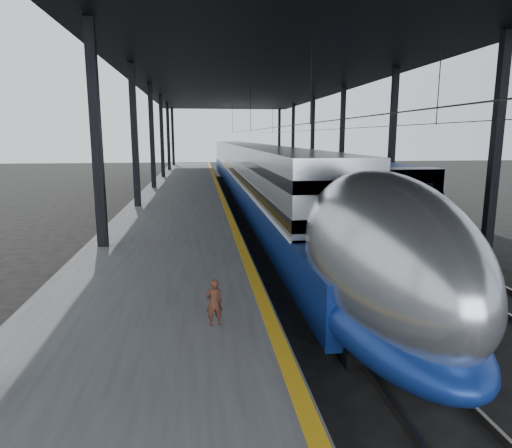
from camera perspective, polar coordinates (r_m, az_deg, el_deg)
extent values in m
plane|color=black|center=(13.29, 2.97, -11.25)|extent=(160.00, 160.00, 0.00)
cube|color=#4C4C4F|center=(32.45, -9.35, 2.75)|extent=(6.00, 80.00, 1.00)
cube|color=gold|center=(32.40, -4.42, 3.75)|extent=(0.30, 80.00, 0.01)
cube|color=slate|center=(32.67, -0.92, 2.20)|extent=(0.08, 80.00, 0.16)
cube|color=slate|center=(32.86, 1.58, 2.25)|extent=(0.08, 80.00, 0.16)
cube|color=slate|center=(33.57, 7.60, 2.34)|extent=(0.08, 80.00, 0.16)
cube|color=slate|center=(33.97, 9.95, 2.37)|extent=(0.08, 80.00, 0.16)
cube|color=black|center=(17.50, -19.23, 8.64)|extent=(0.35, 0.35, 9.00)
cube|color=black|center=(20.79, 27.77, 8.26)|extent=(0.35, 0.35, 9.00)
cube|color=black|center=(27.36, -14.89, 9.46)|extent=(0.35, 0.35, 9.00)
cube|color=black|center=(29.57, 16.63, 9.45)|extent=(0.35, 0.35, 9.00)
cube|color=black|center=(37.29, -12.84, 9.83)|extent=(0.35, 0.35, 9.00)
cube|color=black|center=(38.94, 10.69, 9.95)|extent=(0.35, 0.35, 9.00)
cube|color=black|center=(47.26, -11.66, 10.04)|extent=(0.35, 0.35, 9.00)
cube|color=black|center=(48.57, 7.06, 10.20)|extent=(0.35, 0.35, 9.00)
cube|color=black|center=(57.23, -10.89, 10.17)|extent=(0.35, 0.35, 9.00)
cube|color=black|center=(58.32, 4.64, 10.34)|extent=(0.35, 0.35, 9.00)
cube|color=black|center=(67.21, -10.34, 10.27)|extent=(0.35, 0.35, 9.00)
cube|color=black|center=(68.14, 2.92, 10.43)|extent=(0.35, 0.35, 9.00)
cube|color=black|center=(32.65, 0.17, 18.35)|extent=(18.00, 75.00, 0.45)
cylinder|color=slate|center=(32.39, 0.34, 11.75)|extent=(0.03, 74.00, 0.03)
cylinder|color=slate|center=(33.41, 9.06, 11.59)|extent=(0.03, 74.00, 0.03)
cube|color=#ACAEB3|center=(41.87, -1.35, 7.22)|extent=(2.95, 57.00, 4.07)
cube|color=navy|center=(40.48, -1.13, 5.29)|extent=(3.03, 62.00, 1.58)
cube|color=silver|center=(41.90, -1.35, 6.60)|extent=(3.06, 57.00, 0.10)
cube|color=black|center=(41.81, -1.36, 8.83)|extent=(2.99, 57.00, 0.43)
cube|color=black|center=(41.87, -1.35, 7.22)|extent=(2.99, 57.00, 0.43)
ellipsoid|color=#ACAEB3|center=(11.26, 15.02, -3.96)|extent=(2.95, 8.40, 4.07)
ellipsoid|color=navy|center=(11.61, 14.73, -9.56)|extent=(3.03, 8.40, 1.73)
ellipsoid|color=black|center=(8.79, 21.60, -3.02)|extent=(1.53, 2.20, 0.92)
cube|color=black|center=(11.92, 14.54, -13.25)|extent=(2.24, 2.60, 0.40)
cube|color=black|center=(32.70, 0.34, 2.43)|extent=(2.24, 2.60, 0.40)
cube|color=navy|center=(29.16, 11.35, 4.47)|extent=(2.60, 18.00, 3.53)
cube|color=#95989E|center=(21.42, 18.40, 1.87)|extent=(2.65, 1.20, 3.58)
cube|color=black|center=(20.77, 19.26, 3.75)|extent=(1.58, 0.06, 0.79)
cube|color=maroon|center=(20.94, 19.06, 0.48)|extent=(1.11, 0.06, 0.51)
cube|color=#95989E|center=(47.50, 4.11, 7.05)|extent=(2.60, 18.00, 3.53)
cube|color=#95989E|center=(66.21, 0.90, 8.14)|extent=(2.60, 18.00, 3.53)
cube|color=black|center=(23.87, 15.71, -1.20)|extent=(2.04, 2.40, 0.36)
cube|color=black|center=(44.71, 4.82, 4.64)|extent=(2.04, 2.40, 0.36)
imported|color=#4E271A|center=(9.92, -5.28, -9.73)|extent=(0.42, 0.32, 1.03)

